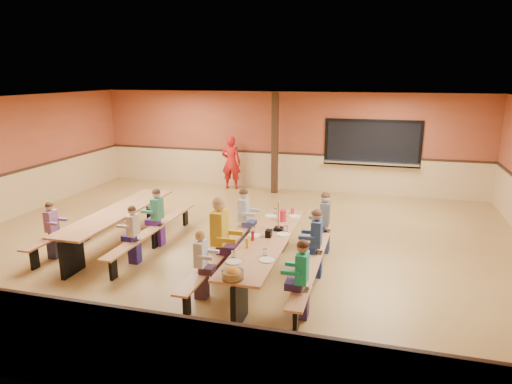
# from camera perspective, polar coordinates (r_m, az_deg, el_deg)

# --- Properties ---
(ground) EXTENTS (12.00, 12.00, 0.00)m
(ground) POSITION_cam_1_polar(r_m,az_deg,el_deg) (9.84, -2.42, -6.38)
(ground) COLOR olive
(ground) RESTS_ON ground
(room_envelope) EXTENTS (12.04, 10.04, 3.02)m
(room_envelope) POSITION_cam_1_polar(r_m,az_deg,el_deg) (9.61, -2.46, -2.53)
(room_envelope) COLOR #99472C
(room_envelope) RESTS_ON ground
(kitchen_pass_through) EXTENTS (2.78, 0.28, 1.38)m
(kitchen_pass_through) POSITION_cam_1_polar(r_m,az_deg,el_deg) (13.85, 14.32, 5.70)
(kitchen_pass_through) COLOR black
(kitchen_pass_through) RESTS_ON ground
(structural_post) EXTENTS (0.18, 0.18, 3.00)m
(structural_post) POSITION_cam_1_polar(r_m,az_deg,el_deg) (13.64, 2.37, 6.05)
(structural_post) COLOR black
(structural_post) RESTS_ON ground
(cafeteria_table_main) EXTENTS (1.91, 3.70, 0.74)m
(cafeteria_table_main) POSITION_cam_1_polar(r_m,az_deg,el_deg) (8.01, 1.26, -7.35)
(cafeteria_table_main) COLOR #AD7044
(cafeteria_table_main) RESTS_ON ground
(cafeteria_table_second) EXTENTS (1.91, 3.70, 0.74)m
(cafeteria_table_second) POSITION_cam_1_polar(r_m,az_deg,el_deg) (10.04, -16.82, -3.41)
(cafeteria_table_second) COLOR #AD7044
(cafeteria_table_second) RESTS_ON ground
(seated_child_white_left) EXTENTS (0.33, 0.27, 1.13)m
(seated_child_white_left) POSITION_cam_1_polar(r_m,az_deg,el_deg) (7.39, -6.88, -9.06)
(seated_child_white_left) COLOR silver
(seated_child_white_left) RESTS_ON ground
(seated_adult_yellow) EXTENTS (0.48, 0.39, 1.44)m
(seated_adult_yellow) POSITION_cam_1_polar(r_m,az_deg,el_deg) (8.09, -4.57, -5.67)
(seated_adult_yellow) COLOR gold
(seated_adult_yellow) RESTS_ON ground
(seated_child_grey_left) EXTENTS (0.38, 0.31, 1.23)m
(seated_child_grey_left) POSITION_cam_1_polar(r_m,az_deg,el_deg) (9.44, -1.54, -3.33)
(seated_child_grey_left) COLOR #B2B2B2
(seated_child_grey_left) RESTS_ON ground
(seated_child_teal_right) EXTENTS (0.36, 0.30, 1.19)m
(seated_child_teal_right) POSITION_cam_1_polar(r_m,az_deg,el_deg) (6.80, 5.74, -10.88)
(seated_child_teal_right) COLOR #19A983
(seated_child_teal_right) RESTS_ON ground
(seated_child_navy_right) EXTENTS (0.38, 0.31, 1.23)m
(seated_child_navy_right) POSITION_cam_1_polar(r_m,az_deg,el_deg) (8.15, 7.53, -6.43)
(seated_child_navy_right) COLOR navy
(seated_child_navy_right) RESTS_ON ground
(seated_child_char_right) EXTENTS (0.38, 0.31, 1.23)m
(seated_child_char_right) POSITION_cam_1_polar(r_m,az_deg,el_deg) (9.26, 8.57, -3.84)
(seated_child_char_right) COLOR #42484C
(seated_child_char_right) RESTS_ON ground
(seated_child_purple_sec) EXTENTS (0.33, 0.27, 1.13)m
(seated_child_purple_sec) POSITION_cam_1_polar(r_m,az_deg,el_deg) (9.73, -24.11, -4.41)
(seated_child_purple_sec) COLOR #975C90
(seated_child_purple_sec) RESTS_ON ground
(seated_child_green_sec) EXTENTS (0.37, 0.30, 1.21)m
(seated_child_green_sec) POSITION_cam_1_polar(r_m,az_deg,el_deg) (9.75, -12.20, -3.15)
(seated_child_green_sec) COLOR #337E60
(seated_child_green_sec) RESTS_ON ground
(seated_child_tan_sec) EXTENTS (0.32, 0.27, 1.12)m
(seated_child_tan_sec) POSITION_cam_1_polar(r_m,az_deg,el_deg) (8.96, -15.05, -5.22)
(seated_child_tan_sec) COLOR beige
(seated_child_tan_sec) RESTS_ON ground
(standing_woman) EXTENTS (0.64, 0.44, 1.67)m
(standing_woman) POSITION_cam_1_polar(r_m,az_deg,el_deg) (14.28, -3.12, 3.71)
(standing_woman) COLOR #AF1514
(standing_woman) RESTS_ON ground
(punch_pitcher) EXTENTS (0.16, 0.16, 0.22)m
(punch_pitcher) POSITION_cam_1_polar(r_m,az_deg,el_deg) (8.85, 3.32, -2.98)
(punch_pitcher) COLOR red
(punch_pitcher) RESTS_ON cafeteria_table_main
(chip_bowl) EXTENTS (0.32, 0.32, 0.15)m
(chip_bowl) POSITION_cam_1_polar(r_m,az_deg,el_deg) (6.45, -2.95, -10.17)
(chip_bowl) COLOR #FFA328
(chip_bowl) RESTS_ON cafeteria_table_main
(napkin_dispenser) EXTENTS (0.10, 0.14, 0.13)m
(napkin_dispenser) POSITION_cam_1_polar(r_m,az_deg,el_deg) (8.01, 1.60, -5.20)
(napkin_dispenser) COLOR black
(napkin_dispenser) RESTS_ON cafeteria_table_main
(condiment_mustard) EXTENTS (0.06, 0.06, 0.17)m
(condiment_mustard) POSITION_cam_1_polar(r_m,az_deg,el_deg) (7.52, -1.11, -6.38)
(condiment_mustard) COLOR yellow
(condiment_mustard) RESTS_ON cafeteria_table_main
(condiment_ketchup) EXTENTS (0.06, 0.06, 0.17)m
(condiment_ketchup) POSITION_cam_1_polar(r_m,az_deg,el_deg) (7.84, -0.42, -5.48)
(condiment_ketchup) COLOR #B2140F
(condiment_ketchup) RESTS_ON cafeteria_table_main
(table_paddle) EXTENTS (0.16, 0.16, 0.56)m
(table_paddle) POSITION_cam_1_polar(r_m,az_deg,el_deg) (8.32, 2.86, -3.93)
(table_paddle) COLOR black
(table_paddle) RESTS_ON cafeteria_table_main
(place_settings) EXTENTS (0.65, 3.30, 0.11)m
(place_settings) POSITION_cam_1_polar(r_m,az_deg,el_deg) (7.91, 1.27, -5.54)
(place_settings) COLOR beige
(place_settings) RESTS_ON cafeteria_table_main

